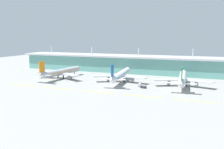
# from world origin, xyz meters

# --- Properties ---
(ground_plane) EXTENTS (600.00, 600.00, 0.00)m
(ground_plane) POSITION_xyz_m (0.00, 0.00, 0.00)
(ground_plane) COLOR gray
(terminal_building) EXTENTS (288.00, 34.00, 27.93)m
(terminal_building) POSITION_xyz_m (-0.00, 102.37, 9.66)
(terminal_building) COLOR #5B9E93
(terminal_building) RESTS_ON ground
(airliner_near) EXTENTS (48.62, 62.51, 18.90)m
(airliner_near) POSITION_xyz_m (-59.54, 37.96, 6.45)
(airliner_near) COLOR #ADB2BC
(airliner_near) RESTS_ON ground
(airliner_middle) EXTENTS (48.42, 69.48, 18.90)m
(airliner_middle) POSITION_xyz_m (-0.73, 42.94, 6.46)
(airliner_middle) COLOR white
(airliner_middle) RESTS_ON ground
(airliner_far) EXTENTS (48.63, 66.10, 18.90)m
(airliner_far) POSITION_xyz_m (52.57, 43.74, 6.45)
(airliner_far) COLOR silver
(airliner_far) RESTS_ON ground
(taxiway_stripe_west) EXTENTS (28.00, 0.70, 0.04)m
(taxiway_stripe_west) POSITION_xyz_m (-71.00, -2.34, 0.02)
(taxiway_stripe_west) COLOR yellow
(taxiway_stripe_west) RESTS_ON ground
(taxiway_stripe_mid_west) EXTENTS (28.00, 0.70, 0.04)m
(taxiway_stripe_mid_west) POSITION_xyz_m (-37.00, -2.34, 0.02)
(taxiway_stripe_mid_west) COLOR yellow
(taxiway_stripe_mid_west) RESTS_ON ground
(taxiway_stripe_centre) EXTENTS (28.00, 0.70, 0.04)m
(taxiway_stripe_centre) POSITION_xyz_m (-3.00, -2.34, 0.02)
(taxiway_stripe_centre) COLOR yellow
(taxiway_stripe_centre) RESTS_ON ground
(taxiway_stripe_mid_east) EXTENTS (28.00, 0.70, 0.04)m
(taxiway_stripe_mid_east) POSITION_xyz_m (31.00, -2.34, 0.02)
(taxiway_stripe_mid_east) COLOR yellow
(taxiway_stripe_mid_east) RESTS_ON ground
(taxiway_stripe_east) EXTENTS (28.00, 0.70, 0.04)m
(taxiway_stripe_east) POSITION_xyz_m (65.00, -2.34, 0.02)
(taxiway_stripe_east) COLOR yellow
(taxiway_stripe_east) RESTS_ON ground
(baggage_cart) EXTENTS (2.42, 3.81, 2.48)m
(baggage_cart) POSITION_xyz_m (20.33, 29.38, 1.26)
(baggage_cart) COLOR silver
(baggage_cart) RESTS_ON ground
(pushback_tug) EXTENTS (4.78, 3.23, 1.85)m
(pushback_tug) POSITION_xyz_m (25.19, 23.51, 1.10)
(pushback_tug) COLOR #333842
(pushback_tug) RESTS_ON ground
(safety_cone_left_wingtip) EXTENTS (0.56, 0.56, 0.70)m
(safety_cone_left_wingtip) POSITION_xyz_m (0.76, 19.20, 0.35)
(safety_cone_left_wingtip) COLOR orange
(safety_cone_left_wingtip) RESTS_ON ground
(safety_cone_nose_front) EXTENTS (0.56, 0.56, 0.70)m
(safety_cone_nose_front) POSITION_xyz_m (-21.62, 24.40, 0.35)
(safety_cone_nose_front) COLOR orange
(safety_cone_nose_front) RESTS_ON ground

